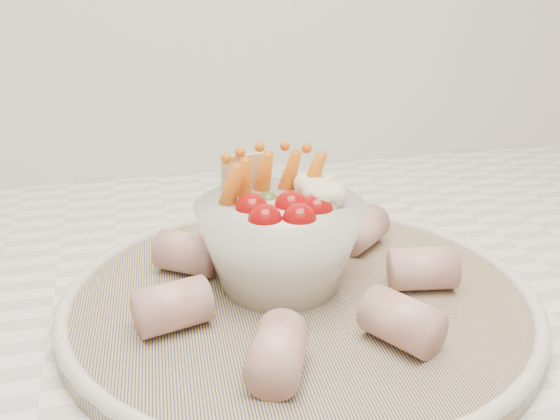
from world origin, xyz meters
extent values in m
cube|color=white|center=(0.00, 1.45, 0.90)|extent=(2.04, 0.62, 0.04)
cylinder|color=navy|center=(0.14, 1.36, 0.93)|extent=(0.41, 0.41, 0.01)
torus|color=silver|center=(0.14, 1.36, 0.94)|extent=(0.39, 0.39, 0.01)
sphere|color=#9E0A0A|center=(0.11, 1.35, 1.01)|extent=(0.03, 0.03, 0.03)
sphere|color=#9E0A0A|center=(0.14, 1.34, 1.01)|extent=(0.03, 0.03, 0.03)
sphere|color=#9E0A0A|center=(0.16, 1.36, 1.01)|extent=(0.03, 0.03, 0.03)
sphere|color=#9E0A0A|center=(0.11, 1.37, 1.01)|extent=(0.03, 0.03, 0.03)
sphere|color=#9E0A0A|center=(0.14, 1.37, 1.01)|extent=(0.03, 0.03, 0.03)
sphere|color=#476120|center=(0.13, 1.39, 1.00)|extent=(0.02, 0.02, 0.02)
cone|color=orange|center=(0.11, 1.40, 1.02)|extent=(0.02, 0.04, 0.06)
cone|color=orange|center=(0.13, 1.41, 1.02)|extent=(0.03, 0.04, 0.06)
cone|color=orange|center=(0.15, 1.41, 1.02)|extent=(0.03, 0.04, 0.06)
cone|color=orange|center=(0.09, 1.39, 1.02)|extent=(0.04, 0.04, 0.06)
cone|color=orange|center=(0.16, 1.40, 1.02)|extent=(0.04, 0.04, 0.06)
sphere|color=white|center=(0.17, 1.39, 1.01)|extent=(0.03, 0.03, 0.03)
sphere|color=white|center=(0.17, 1.37, 1.01)|extent=(0.03, 0.03, 0.03)
cube|color=beige|center=(0.11, 1.42, 1.02)|extent=(0.04, 0.01, 0.05)
cylinder|color=#B55452|center=(0.24, 1.34, 0.95)|extent=(0.06, 0.05, 0.04)
cylinder|color=#B55452|center=(0.23, 1.43, 0.95)|extent=(0.06, 0.06, 0.04)
cylinder|color=#B55452|center=(0.14, 1.47, 0.95)|extent=(0.04, 0.05, 0.04)
cylinder|color=#B55452|center=(0.06, 1.42, 0.95)|extent=(0.06, 0.06, 0.04)
cylinder|color=#B55452|center=(0.04, 1.33, 0.95)|extent=(0.06, 0.05, 0.04)
cylinder|color=#B55452|center=(0.10, 1.25, 0.95)|extent=(0.05, 0.06, 0.04)
cylinder|color=#B55452|center=(0.19, 1.27, 0.95)|extent=(0.06, 0.06, 0.04)
camera|label=1|loc=(0.01, 0.92, 1.18)|focal=40.00mm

